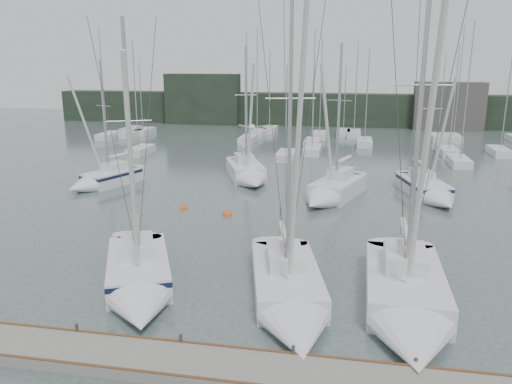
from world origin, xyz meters
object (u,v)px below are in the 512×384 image
(sailboat_near_left, at_px, (139,282))
(sailboat_mid_c, at_px, (330,193))
(sailboat_near_right, at_px, (408,307))
(buoy_a, at_px, (227,215))
(sailboat_mid_d, at_px, (430,192))
(buoy_c, at_px, (184,209))
(sailboat_near_center, at_px, (291,301))
(sailboat_mid_a, at_px, (101,180))
(sailboat_mid_b, at_px, (249,175))

(sailboat_near_left, height_order, sailboat_mid_c, sailboat_near_left)
(sailboat_near_left, bearing_deg, sailboat_near_right, -25.79)
(sailboat_near_right, distance_m, buoy_a, 16.20)
(sailboat_near_right, xyz_separation_m, sailboat_mid_c, (-3.75, 17.24, 0.02))
(sailboat_mid_d, distance_m, buoy_c, 18.26)
(sailboat_mid_d, bearing_deg, sailboat_near_center, -126.96)
(sailboat_mid_d, height_order, buoy_a, sailboat_mid_d)
(sailboat_mid_a, bearing_deg, sailboat_mid_d, 24.00)
(sailboat_mid_c, height_order, buoy_c, sailboat_mid_c)
(sailboat_near_left, xyz_separation_m, sailboat_mid_b, (0.58, 21.73, 0.05))
(sailboat_near_right, height_order, sailboat_mid_d, sailboat_near_right)
(sailboat_mid_b, distance_m, sailboat_mid_c, 8.58)
(sailboat_near_left, distance_m, sailboat_near_center, 6.82)
(sailboat_near_center, bearing_deg, sailboat_near_left, 163.86)
(sailboat_mid_d, relative_size, buoy_c, 19.92)
(sailboat_near_left, xyz_separation_m, buoy_c, (-2.30, 13.00, -0.56))
(sailboat_near_center, distance_m, buoy_c, 16.22)
(sailboat_mid_b, bearing_deg, buoy_a, -108.69)
(buoy_a, bearing_deg, sailboat_mid_b, 92.83)
(sailboat_mid_b, distance_m, buoy_c, 9.21)
(sailboat_mid_c, relative_size, sailboat_mid_d, 1.09)
(sailboat_near_left, xyz_separation_m, buoy_a, (1.06, 12.10, -0.56))
(sailboat_near_right, bearing_deg, sailboat_near_left, 179.82)
(sailboat_mid_b, bearing_deg, sailboat_near_right, -85.27)
(sailboat_near_left, xyz_separation_m, sailboat_mid_a, (-10.93, 17.66, 0.01))
(sailboat_mid_d, bearing_deg, sailboat_mid_b, 154.59)
(sailboat_near_left, relative_size, sailboat_near_right, 0.82)
(sailboat_mid_a, distance_m, sailboat_mid_b, 12.21)
(sailboat_mid_c, height_order, buoy_a, sailboat_mid_c)
(sailboat_near_right, distance_m, sailboat_mid_d, 19.40)
(sailboat_near_right, xyz_separation_m, buoy_c, (-13.75, 13.31, -0.60))
(buoy_a, bearing_deg, sailboat_near_left, -94.99)
(sailboat_near_center, relative_size, sailboat_mid_a, 1.34)
(sailboat_near_left, distance_m, buoy_a, 12.16)
(sailboat_mid_d, bearing_deg, sailboat_near_left, -142.46)
(sailboat_near_right, height_order, buoy_c, sailboat_near_right)
(buoy_c, bearing_deg, buoy_a, -14.93)
(sailboat_near_center, distance_m, buoy_a, 13.79)
(sailboat_mid_b, relative_size, sailboat_mid_c, 1.00)
(sailboat_near_center, relative_size, sailboat_near_right, 0.94)
(sailboat_near_left, relative_size, sailboat_mid_c, 1.06)
(sailboat_mid_a, relative_size, sailboat_mid_d, 0.98)
(sailboat_near_center, distance_m, sailboat_mid_b, 23.01)
(sailboat_mid_a, height_order, sailboat_mid_c, sailboat_mid_c)
(sailboat_mid_c, height_order, sailboat_mid_d, sailboat_mid_c)
(sailboat_mid_a, relative_size, buoy_c, 19.56)
(sailboat_near_center, xyz_separation_m, buoy_c, (-9.11, 13.41, -0.50))
(buoy_c, bearing_deg, sailboat_mid_c, 21.48)
(sailboat_near_center, bearing_deg, buoy_c, 111.54)
(sailboat_near_center, xyz_separation_m, sailboat_mid_b, (-6.23, 22.15, 0.10))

